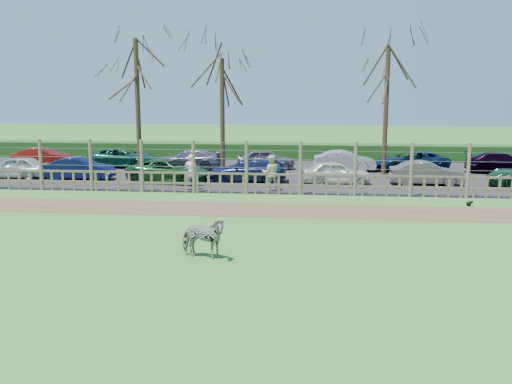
# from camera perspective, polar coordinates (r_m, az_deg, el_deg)

# --- Properties ---
(ground) EXTENTS (120.00, 120.00, 0.00)m
(ground) POSITION_cam_1_polar(r_m,az_deg,el_deg) (18.97, -3.78, -4.56)
(ground) COLOR #649C49
(ground) RESTS_ON ground
(dirt_strip) EXTENTS (34.00, 2.80, 0.01)m
(dirt_strip) POSITION_cam_1_polar(r_m,az_deg,el_deg) (23.30, -1.95, -1.73)
(dirt_strip) COLOR brown
(dirt_strip) RESTS_ON ground
(asphalt) EXTENTS (44.00, 13.00, 0.04)m
(asphalt) POSITION_cam_1_polar(r_m,az_deg,el_deg) (33.08, 0.38, 1.88)
(asphalt) COLOR #232326
(asphalt) RESTS_ON ground
(hedge) EXTENTS (46.00, 2.00, 1.10)m
(hedge) POSITION_cam_1_polar(r_m,az_deg,el_deg) (39.93, 1.33, 4.09)
(hedge) COLOR #1E4716
(hedge) RESTS_ON ground
(fence) EXTENTS (30.16, 0.16, 2.50)m
(fence) POSITION_cam_1_polar(r_m,az_deg,el_deg) (26.57, -0.95, 1.52)
(fence) COLOR brown
(fence) RESTS_ON ground
(tree_left) EXTENTS (4.80, 4.80, 7.88)m
(tree_left) POSITION_cam_1_polar(r_m,az_deg,el_deg) (32.06, -11.84, 11.43)
(tree_left) COLOR #3D2B1E
(tree_left) RESTS_ON ground
(tree_mid) EXTENTS (4.80, 4.80, 6.83)m
(tree_mid) POSITION_cam_1_polar(r_m,az_deg,el_deg) (31.99, -3.41, 10.29)
(tree_mid) COLOR #3D2B1E
(tree_mid) RESTS_ON ground
(tree_right) EXTENTS (4.80, 4.80, 7.35)m
(tree_right) POSITION_cam_1_polar(r_m,az_deg,el_deg) (32.32, 12.98, 10.71)
(tree_right) COLOR #3D2B1E
(tree_right) RESTS_ON ground
(zebra) EXTENTS (1.54, 0.94, 1.21)m
(zebra) POSITION_cam_1_polar(r_m,az_deg,el_deg) (16.59, -5.36, -4.59)
(zebra) COLOR gray
(zebra) RESTS_ON ground
(visitor_a) EXTENTS (0.63, 0.42, 1.72)m
(visitor_a) POSITION_cam_1_polar(r_m,az_deg,el_deg) (27.62, -6.49, 1.99)
(visitor_a) COLOR silver
(visitor_a) RESTS_ON asphalt
(visitor_b) EXTENTS (0.94, 0.79, 1.72)m
(visitor_b) POSITION_cam_1_polar(r_m,az_deg,el_deg) (27.22, 1.48, 1.93)
(visitor_b) COLOR beige
(visitor_b) RESTS_ON asphalt
(crow) EXTENTS (0.28, 0.21, 0.23)m
(crow) POSITION_cam_1_polar(r_m,az_deg,el_deg) (25.55, 20.53, -1.07)
(crow) COLOR black
(crow) RESTS_ON ground
(car_0) EXTENTS (3.63, 1.70, 1.20)m
(car_0) POSITION_cam_1_polar(r_m,az_deg,el_deg) (33.76, -22.90, 2.30)
(car_0) COLOR #B1C4BA
(car_0) RESTS_ON asphalt
(car_1) EXTENTS (3.65, 1.30, 1.20)m
(car_1) POSITION_cam_1_polar(r_m,az_deg,el_deg) (31.98, -17.19, 2.25)
(car_1) COLOR #0E1744
(car_1) RESTS_ON asphalt
(car_2) EXTENTS (4.54, 2.53, 1.20)m
(car_2) POSITION_cam_1_polar(r_m,az_deg,el_deg) (30.09, -8.73, 2.11)
(car_2) COLOR #1C4D21
(car_2) RESTS_ON asphalt
(car_3) EXTENTS (4.17, 1.78, 1.20)m
(car_3) POSITION_cam_1_polar(r_m,az_deg,el_deg) (29.87, -0.92, 2.17)
(car_3) COLOR #192048
(car_3) RESTS_ON asphalt
(car_4) EXTENTS (3.68, 1.88, 1.20)m
(car_4) POSITION_cam_1_polar(r_m,az_deg,el_deg) (29.40, 7.96, 1.94)
(car_4) COLOR silver
(car_4) RESTS_ON asphalt
(car_5) EXTENTS (3.64, 1.27, 1.20)m
(car_5) POSITION_cam_1_polar(r_m,az_deg,el_deg) (30.12, 16.68, 1.81)
(car_5) COLOR #635B5A
(car_5) RESTS_ON asphalt
(car_7) EXTENTS (3.74, 1.59, 1.20)m
(car_7) POSITION_cam_1_polar(r_m,az_deg,el_deg) (38.06, -20.55, 3.27)
(car_7) COLOR maroon
(car_7) RESTS_ON asphalt
(car_8) EXTENTS (4.39, 2.15, 1.20)m
(car_8) POSITION_cam_1_polar(r_m,az_deg,el_deg) (36.48, -13.16, 3.38)
(car_8) COLOR #0D4032
(car_8) RESTS_ON asphalt
(car_9) EXTENTS (4.17, 1.77, 1.20)m
(car_9) POSITION_cam_1_polar(r_m,az_deg,el_deg) (34.89, -6.76, 3.27)
(car_9) COLOR #585469
(car_9) RESTS_ON asphalt
(car_10) EXTENTS (3.61, 1.64, 1.20)m
(car_10) POSITION_cam_1_polar(r_m,az_deg,el_deg) (34.78, 0.98, 3.32)
(car_10) COLOR #5F565C
(car_10) RESTS_ON asphalt
(car_11) EXTENTS (3.66, 1.32, 1.20)m
(car_11) POSITION_cam_1_polar(r_m,az_deg,el_deg) (34.27, 8.85, 3.09)
(car_11) COLOR #B6B1B8
(car_11) RESTS_ON asphalt
(car_12) EXTENTS (4.53, 2.50, 1.20)m
(car_12) POSITION_cam_1_polar(r_m,az_deg,el_deg) (35.00, 15.25, 3.00)
(car_12) COLOR #0B1C3B
(car_12) RESTS_ON asphalt
(car_13) EXTENTS (4.30, 2.15, 1.20)m
(car_13) POSITION_cam_1_polar(r_m,az_deg,el_deg) (35.96, 23.41, 2.70)
(car_13) COLOR black
(car_13) RESTS_ON asphalt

